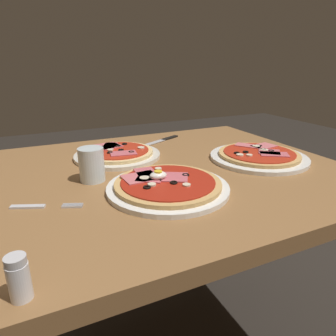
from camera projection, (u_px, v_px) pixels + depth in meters
dining_table at (173, 204)px, 0.96m from camera, size 1.01×0.87×0.72m
pizza_foreground at (167, 185)px, 0.76m from camera, size 0.31×0.31×0.05m
pizza_across_left at (259, 156)px, 0.99m from camera, size 0.31×0.31×0.03m
pizza_across_right at (117, 154)px, 1.02m from camera, size 0.28×0.28×0.03m
water_glass_near at (92, 167)px, 0.81m from camera, size 0.07×0.07×0.09m
fork at (41, 206)px, 0.67m from camera, size 0.15×0.07×0.00m
knife at (164, 140)px, 1.23m from camera, size 0.18×0.10×0.01m
salt_shaker at (19, 278)px, 0.41m from camera, size 0.03×0.03×0.07m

